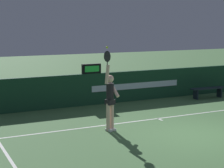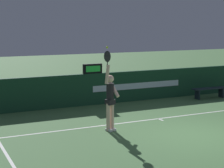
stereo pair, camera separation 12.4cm
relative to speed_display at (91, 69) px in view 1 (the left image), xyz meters
The scene contains 7 objects.
ground_plane 5.72m from the speed_display, 77.79° to the right, with size 60.00×60.00×0.00m, color #487542.
court_lines 6.12m from the speed_display, 78.67° to the right, with size 11.04×5.48×0.00m.
back_wall 1.44m from the speed_display, ahead, with size 14.24×0.18×1.29m.
speed_display is the anchor object (origin of this frame).
tennis_player 3.95m from the speed_display, 104.57° to the right, with size 0.52×0.43×2.50m.
tennis_ball 4.13m from the speed_display, 106.03° to the right, with size 0.07×0.07×0.07m.
courtside_bench_near 5.40m from the speed_display, 10.22° to the right, with size 1.67×0.46×0.47m.
Camera 1 is at (-7.20, -8.91, 3.30)m, focal length 62.26 mm.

